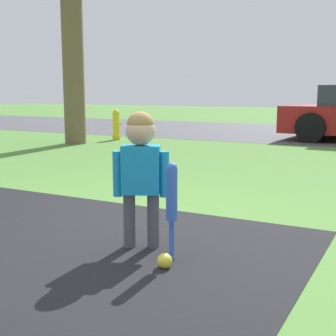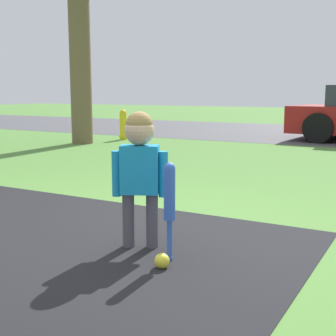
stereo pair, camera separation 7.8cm
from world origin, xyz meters
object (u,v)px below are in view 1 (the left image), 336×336
Objects in this scene: sports_ball at (165,261)px; child at (141,161)px; baseball_bat at (172,198)px; fire_hydrant at (116,125)px.

child is at bearing 140.74° from sports_ball.
baseball_bat is 0.95× the size of fire_hydrant.
child is 9.99× the size of sports_ball.
child reaches higher than baseball_bat.
fire_hydrant reaches higher than baseball_bat.
child is 0.40m from baseball_bat.
sports_ball is at bearing -53.63° from fire_hydrant.
baseball_bat is 6.77× the size of sports_ball.
child is 7.60m from fire_hydrant.
sports_ball is (0.33, -0.27, -0.58)m from child.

